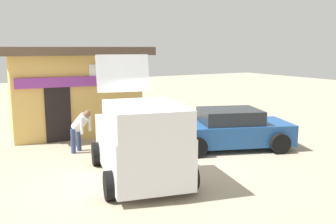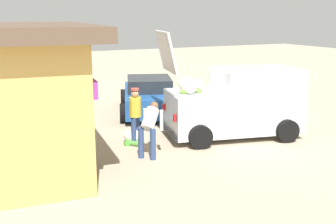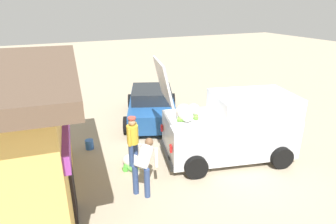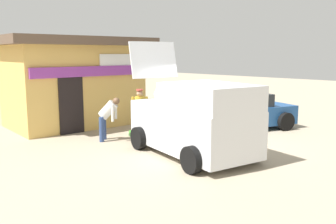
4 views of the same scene
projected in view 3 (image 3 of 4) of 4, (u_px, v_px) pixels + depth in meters
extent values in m
plane|color=tan|center=(198.00, 144.00, 10.02)|extent=(60.00, 60.00, 0.00)
cube|color=purple|center=(66.00, 116.00, 6.63)|extent=(4.56, 0.57, 0.36)
cube|color=black|center=(72.00, 180.00, 6.29)|extent=(0.90, 0.15, 2.00)
cube|color=white|center=(64.00, 91.00, 7.45)|extent=(1.50, 0.21, 0.60)
cube|color=silver|center=(228.00, 134.00, 8.98)|extent=(2.64, 4.21, 1.22)
cube|color=silver|center=(253.00, 104.00, 8.78)|extent=(2.24, 2.75, 0.65)
cube|color=black|center=(287.00, 103.00, 9.00)|extent=(1.52, 0.42, 0.49)
cube|color=silver|center=(163.00, 81.00, 7.94)|extent=(1.66, 0.67, 1.15)
ellipsoid|color=silver|center=(187.00, 116.00, 8.29)|extent=(0.43, 0.36, 0.36)
ellipsoid|color=silver|center=(184.00, 112.00, 8.38)|extent=(0.57, 0.47, 0.47)
ellipsoid|color=silver|center=(194.00, 110.00, 8.71)|extent=(0.44, 0.37, 0.37)
cylinder|color=#5EA334|center=(196.00, 117.00, 8.49)|extent=(0.24, 0.21, 0.11)
cylinder|color=#64AD33|center=(182.00, 119.00, 8.32)|extent=(0.23, 0.29, 0.13)
cylinder|color=#679840|center=(194.00, 117.00, 8.49)|extent=(0.27, 0.20, 0.11)
cube|color=black|center=(166.00, 155.00, 8.80)|extent=(1.70, 0.46, 0.16)
cube|color=red|center=(171.00, 149.00, 7.94)|extent=(0.15, 0.09, 0.20)
cube|color=red|center=(162.00, 128.00, 9.24)|extent=(0.15, 0.09, 0.20)
cylinder|color=black|center=(282.00, 158.00, 8.49)|extent=(0.36, 0.70, 0.67)
cylinder|color=black|center=(251.00, 131.00, 10.28)|extent=(0.36, 0.70, 0.67)
cylinder|color=black|center=(196.00, 167.00, 8.01)|extent=(0.36, 0.70, 0.67)
cylinder|color=black|center=(180.00, 137.00, 9.79)|extent=(0.36, 0.70, 0.67)
cube|color=#1E4C8C|center=(152.00, 107.00, 12.02)|extent=(4.46, 3.13, 0.70)
cube|color=#1E2328|center=(152.00, 94.00, 11.81)|extent=(2.40, 2.18, 0.47)
cylinder|color=black|center=(127.00, 125.00, 10.74)|extent=(0.70, 0.44, 0.67)
cylinder|color=black|center=(178.00, 124.00, 10.86)|extent=(0.70, 0.44, 0.67)
cylinder|color=black|center=(131.00, 101.00, 13.32)|extent=(0.70, 0.44, 0.67)
cylinder|color=black|center=(172.00, 100.00, 13.44)|extent=(0.70, 0.44, 0.67)
cylinder|color=navy|center=(131.00, 158.00, 8.39)|extent=(0.15, 0.15, 0.79)
cylinder|color=navy|center=(136.00, 152.00, 8.69)|extent=(0.15, 0.15, 0.79)
cylinder|color=gold|center=(133.00, 134.00, 8.30)|extent=(0.48, 0.48, 0.56)
sphere|color=tan|center=(132.00, 122.00, 8.16)|extent=(0.21, 0.21, 0.21)
cylinder|color=#CC4C3F|center=(132.00, 118.00, 8.11)|extent=(0.24, 0.24, 0.05)
cylinder|color=gold|center=(129.00, 138.00, 8.07)|extent=(0.09, 0.09, 0.53)
cylinder|color=gold|center=(135.00, 131.00, 8.51)|extent=(0.09, 0.09, 0.53)
cylinder|color=navy|center=(135.00, 180.00, 7.32)|extent=(0.15, 0.15, 0.81)
cylinder|color=navy|center=(147.00, 183.00, 7.19)|extent=(0.15, 0.15, 0.81)
cylinder|color=silver|center=(144.00, 157.00, 7.20)|extent=(0.67, 0.71, 0.65)
sphere|color=brown|center=(149.00, 142.00, 7.32)|extent=(0.22, 0.22, 0.22)
cylinder|color=silver|center=(140.00, 153.00, 7.48)|extent=(0.09, 0.09, 0.54)
cylinder|color=silver|center=(156.00, 157.00, 7.29)|extent=(0.09, 0.09, 0.54)
ellipsoid|color=silver|center=(132.00, 160.00, 8.64)|extent=(0.72, 0.72, 0.38)
cylinder|color=#5C9736|center=(128.00, 168.00, 8.50)|extent=(0.12, 0.33, 0.11)
cylinder|color=olive|center=(137.00, 166.00, 8.60)|extent=(0.29, 0.20, 0.11)
cylinder|color=green|center=(126.00, 168.00, 8.47)|extent=(0.29, 0.23, 0.14)
cylinder|color=#519342|center=(133.00, 170.00, 8.36)|extent=(0.30, 0.27, 0.14)
cylinder|color=#67B244|center=(130.00, 168.00, 8.48)|extent=(0.25, 0.33, 0.12)
cylinder|color=blue|center=(89.00, 144.00, 9.66)|extent=(0.28, 0.28, 0.33)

